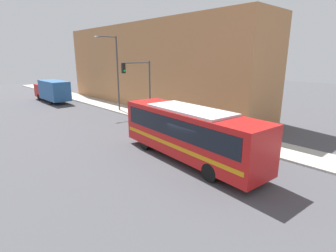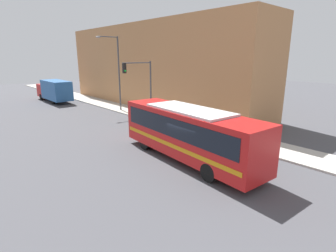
{
  "view_description": "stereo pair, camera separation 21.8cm",
  "coord_description": "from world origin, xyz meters",
  "views": [
    {
      "loc": [
        -11.16,
        -9.84,
        6.31
      ],
      "look_at": [
        1.24,
        3.66,
        1.42
      ],
      "focal_mm": 28.0,
      "sensor_mm": 36.0,
      "label": 1
    },
    {
      "loc": [
        -11.0,
        -9.99,
        6.31
      ],
      "look_at": [
        1.24,
        3.66,
        1.42
      ],
      "focal_mm": 28.0,
      "sensor_mm": 36.0,
      "label": 2
    }
  ],
  "objects": [
    {
      "name": "city_bus",
      "position": [
        0.24,
        0.66,
        1.9
      ],
      "size": [
        3.4,
        10.69,
        3.29
      ],
      "rotation": [
        0.0,
        0.0,
        -0.08
      ],
      "color": "red",
      "rests_on": "ground_plane"
    },
    {
      "name": "delivery_truck",
      "position": [
        1.86,
        28.66,
        1.66
      ],
      "size": [
        2.35,
        8.32,
        3.04
      ],
      "color": "#265999",
      "rests_on": "ground_plane"
    },
    {
      "name": "ground_plane",
      "position": [
        0.0,
        0.0,
        0.0
      ],
      "size": [
        120.0,
        120.0,
        0.0
      ],
      "primitive_type": "plane",
      "color": "#47474C"
    },
    {
      "name": "traffic_light_pole",
      "position": [
        4.18,
        10.71,
        4.04
      ],
      "size": [
        3.28,
        0.35,
        5.74
      ],
      "color": "#47474C",
      "rests_on": "sidewalk"
    },
    {
      "name": "street_lamp",
      "position": [
        5.03,
        16.71,
        5.02
      ],
      "size": [
        2.73,
        0.28,
        8.34
      ],
      "color": "#47474C",
      "rests_on": "sidewalk"
    },
    {
      "name": "pedestrian_near_corner",
      "position": [
        5.85,
        5.69,
        1.05
      ],
      "size": [
        0.34,
        0.34,
        1.81
      ],
      "color": "#23283D",
      "rests_on": "sidewalk"
    },
    {
      "name": "parking_meter",
      "position": [
        5.1,
        10.26,
        1.02
      ],
      "size": [
        0.14,
        0.14,
        1.33
      ],
      "color": "#47474C",
      "rests_on": "sidewalk"
    },
    {
      "name": "fire_hydrant",
      "position": [
        5.1,
        3.55,
        0.47
      ],
      "size": [
        0.21,
        0.28,
        0.68
      ],
      "color": "gold",
      "rests_on": "sidewalk"
    },
    {
      "name": "building_facade",
      "position": [
        10.64,
        17.08,
        5.09
      ],
      "size": [
        6.0,
        32.17,
        10.18
      ],
      "color": "#B27A4C",
      "rests_on": "ground_plane"
    },
    {
      "name": "sidewalk",
      "position": [
        6.07,
        20.0,
        0.06
      ],
      "size": [
        3.14,
        70.0,
        0.13
      ],
      "color": "#B7B2A8",
      "rests_on": "ground_plane"
    }
  ]
}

